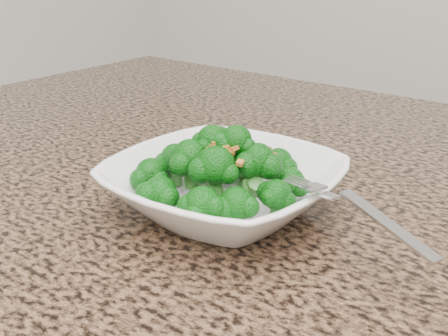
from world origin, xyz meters
The scene contains 5 objects.
granite_counter centered at (0.00, 0.30, 0.89)m, with size 1.64×1.04×0.03m, color brown.
bowl centered at (-0.12, 0.24, 0.93)m, with size 0.23×0.23×0.06m, color white.
broccoli_pile centered at (-0.12, 0.24, 0.99)m, with size 0.20×0.20×0.06m, color #0A580B, non-canonical shape.
garlic_topping centered at (-0.12, 0.24, 1.02)m, with size 0.12×0.12×0.01m, color #B56F2C, non-canonical shape.
fork centered at (0.01, 0.22, 0.96)m, with size 0.16×0.03×0.01m, color silver, non-canonical shape.
Camera 1 is at (0.20, -0.17, 1.16)m, focal length 45.00 mm.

